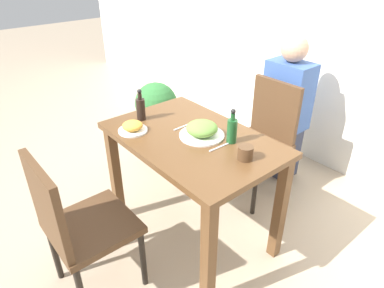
{
  "coord_description": "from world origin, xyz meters",
  "views": [
    {
      "loc": [
        1.33,
        -1.11,
        1.71
      ],
      "look_at": [
        0.0,
        0.0,
        0.71
      ],
      "focal_mm": 32.0,
      "sensor_mm": 36.0,
      "label": 1
    }
  ],
  "objects_px": {
    "food_plate": "(202,130)",
    "drink_cup": "(245,153)",
    "condiment_bottle": "(232,130)",
    "person_figure": "(285,110)",
    "chair_near": "(76,223)",
    "chair_far": "(263,134)",
    "side_plate": "(133,127)",
    "sauce_bottle": "(141,108)",
    "potted_plant_left": "(157,112)"
  },
  "relations": [
    {
      "from": "condiment_bottle",
      "to": "person_figure",
      "type": "relative_size",
      "value": 0.17
    },
    {
      "from": "side_plate",
      "to": "drink_cup",
      "type": "relative_size",
      "value": 2.13
    },
    {
      "from": "drink_cup",
      "to": "condiment_bottle",
      "type": "xyz_separation_m",
      "value": [
        -0.17,
        0.07,
        0.04
      ]
    },
    {
      "from": "chair_near",
      "to": "sauce_bottle",
      "type": "height_order",
      "value": "sauce_bottle"
    },
    {
      "from": "sauce_bottle",
      "to": "chair_near",
      "type": "bearing_deg",
      "value": -62.05
    },
    {
      "from": "side_plate",
      "to": "food_plate",
      "type": "bearing_deg",
      "value": 41.76
    },
    {
      "from": "potted_plant_left",
      "to": "person_figure",
      "type": "relative_size",
      "value": 0.62
    },
    {
      "from": "food_plate",
      "to": "chair_near",
      "type": "bearing_deg",
      "value": -95.81
    },
    {
      "from": "food_plate",
      "to": "side_plate",
      "type": "relative_size",
      "value": 1.51
    },
    {
      "from": "chair_far",
      "to": "sauce_bottle",
      "type": "relative_size",
      "value": 4.37
    },
    {
      "from": "chair_far",
      "to": "person_figure",
      "type": "height_order",
      "value": "person_figure"
    },
    {
      "from": "chair_near",
      "to": "potted_plant_left",
      "type": "distance_m",
      "value": 1.44
    },
    {
      "from": "chair_far",
      "to": "drink_cup",
      "type": "bearing_deg",
      "value": -58.78
    },
    {
      "from": "chair_far",
      "to": "person_figure",
      "type": "xyz_separation_m",
      "value": [
        -0.05,
        0.32,
        0.08
      ]
    },
    {
      "from": "sauce_bottle",
      "to": "potted_plant_left",
      "type": "xyz_separation_m",
      "value": [
        -0.56,
        0.49,
        -0.37
      ]
    },
    {
      "from": "drink_cup",
      "to": "food_plate",
      "type": "bearing_deg",
      "value": -178.56
    },
    {
      "from": "food_plate",
      "to": "potted_plant_left",
      "type": "bearing_deg",
      "value": 160.57
    },
    {
      "from": "food_plate",
      "to": "condiment_bottle",
      "type": "distance_m",
      "value": 0.18
    },
    {
      "from": "potted_plant_left",
      "to": "chair_near",
      "type": "bearing_deg",
      "value": -51.26
    },
    {
      "from": "food_plate",
      "to": "drink_cup",
      "type": "distance_m",
      "value": 0.33
    },
    {
      "from": "side_plate",
      "to": "condiment_bottle",
      "type": "bearing_deg",
      "value": 37.32
    },
    {
      "from": "person_figure",
      "to": "food_plate",
      "type": "bearing_deg",
      "value": -82.52
    },
    {
      "from": "side_plate",
      "to": "drink_cup",
      "type": "xyz_separation_m",
      "value": [
        0.63,
        0.28,
        0.01
      ]
    },
    {
      "from": "sauce_bottle",
      "to": "person_figure",
      "type": "xyz_separation_m",
      "value": [
        0.28,
        1.15,
        -0.25
      ]
    },
    {
      "from": "chair_near",
      "to": "side_plate",
      "type": "xyz_separation_m",
      "value": [
        -0.23,
        0.5,
        0.29
      ]
    },
    {
      "from": "potted_plant_left",
      "to": "person_figure",
      "type": "bearing_deg",
      "value": 38.08
    },
    {
      "from": "side_plate",
      "to": "sauce_bottle",
      "type": "relative_size",
      "value": 0.85
    },
    {
      "from": "condiment_bottle",
      "to": "chair_far",
      "type": "bearing_deg",
      "value": 111.8
    },
    {
      "from": "chair_far",
      "to": "drink_cup",
      "type": "relative_size",
      "value": 10.9
    },
    {
      "from": "food_plate",
      "to": "side_plate",
      "type": "bearing_deg",
      "value": -138.24
    },
    {
      "from": "chair_near",
      "to": "food_plate",
      "type": "xyz_separation_m",
      "value": [
        0.08,
        0.77,
        0.3
      ]
    },
    {
      "from": "drink_cup",
      "to": "condiment_bottle",
      "type": "bearing_deg",
      "value": 156.71
    },
    {
      "from": "chair_far",
      "to": "side_plate",
      "type": "relative_size",
      "value": 5.11
    },
    {
      "from": "side_plate",
      "to": "sauce_bottle",
      "type": "distance_m",
      "value": 0.17
    },
    {
      "from": "person_figure",
      "to": "potted_plant_left",
      "type": "bearing_deg",
      "value": -141.92
    },
    {
      "from": "side_plate",
      "to": "person_figure",
      "type": "height_order",
      "value": "person_figure"
    },
    {
      "from": "sauce_bottle",
      "to": "condiment_bottle",
      "type": "xyz_separation_m",
      "value": [
        0.57,
        0.23,
        0.0
      ]
    },
    {
      "from": "drink_cup",
      "to": "sauce_bottle",
      "type": "bearing_deg",
      "value": -168.24
    },
    {
      "from": "chair_near",
      "to": "condiment_bottle",
      "type": "relative_size",
      "value": 4.37
    },
    {
      "from": "chair_far",
      "to": "sauce_bottle",
      "type": "height_order",
      "value": "sauce_bottle"
    },
    {
      "from": "chair_near",
      "to": "food_plate",
      "type": "relative_size",
      "value": 3.39
    },
    {
      "from": "side_plate",
      "to": "condiment_bottle",
      "type": "xyz_separation_m",
      "value": [
        0.47,
        0.35,
        0.05
      ]
    },
    {
      "from": "sauce_bottle",
      "to": "person_figure",
      "type": "height_order",
      "value": "person_figure"
    },
    {
      "from": "food_plate",
      "to": "drink_cup",
      "type": "relative_size",
      "value": 3.22
    },
    {
      "from": "chair_far",
      "to": "food_plate",
      "type": "xyz_separation_m",
      "value": [
        0.08,
        -0.69,
        0.3
      ]
    },
    {
      "from": "condiment_bottle",
      "to": "person_figure",
      "type": "distance_m",
      "value": 1.0
    },
    {
      "from": "side_plate",
      "to": "drink_cup",
      "type": "distance_m",
      "value": 0.69
    },
    {
      "from": "food_plate",
      "to": "sauce_bottle",
      "type": "height_order",
      "value": "sauce_bottle"
    },
    {
      "from": "food_plate",
      "to": "chair_far",
      "type": "bearing_deg",
      "value": 96.94
    },
    {
      "from": "sauce_bottle",
      "to": "potted_plant_left",
      "type": "relative_size",
      "value": 0.28
    }
  ]
}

